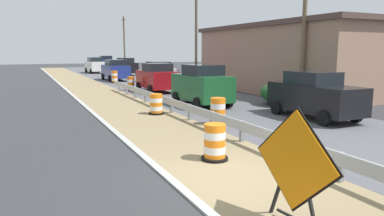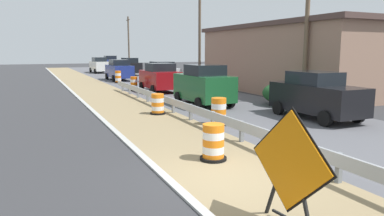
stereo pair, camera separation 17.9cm
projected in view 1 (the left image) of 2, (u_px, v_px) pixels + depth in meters
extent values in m
plane|color=#333335|center=(229.00, 178.00, 8.32)|extent=(160.00, 160.00, 0.00)
cube|color=#8E7A56|center=(249.00, 174.00, 8.56)|extent=(3.53, 120.00, 0.01)
cube|color=#ADADA8|center=(178.00, 187.00, 7.77)|extent=(0.20, 120.00, 0.11)
cube|color=#999EA3|center=(339.00, 159.00, 7.97)|extent=(0.08, 42.36, 0.32)
cube|color=slate|center=(341.00, 167.00, 8.03)|extent=(0.12, 0.12, 0.70)
cube|color=slate|center=(282.00, 146.00, 9.83)|extent=(0.12, 0.12, 0.70)
cube|color=slate|center=(242.00, 131.00, 11.62)|extent=(0.12, 0.12, 0.70)
cube|color=slate|center=(212.00, 120.00, 13.42)|extent=(0.12, 0.12, 0.70)
cube|color=slate|center=(190.00, 112.00, 15.22)|extent=(0.12, 0.12, 0.70)
cube|color=slate|center=(172.00, 106.00, 17.02)|extent=(0.12, 0.12, 0.70)
cube|color=slate|center=(157.00, 100.00, 18.81)|extent=(0.12, 0.12, 0.70)
cube|color=slate|center=(145.00, 96.00, 20.61)|extent=(0.12, 0.12, 0.70)
cube|color=slate|center=(135.00, 92.00, 22.41)|extent=(0.12, 0.12, 0.70)
cube|color=slate|center=(127.00, 89.00, 24.20)|extent=(0.12, 0.12, 0.70)
cube|color=slate|center=(120.00, 87.00, 26.00)|extent=(0.12, 0.12, 0.70)
cube|color=black|center=(310.00, 203.00, 5.75)|extent=(0.09, 0.39, 1.06)
cube|color=black|center=(279.00, 188.00, 6.33)|extent=(0.09, 0.39, 1.06)
cube|color=orange|center=(295.00, 161.00, 5.93)|extent=(0.22, 1.72, 1.73)
cube|color=black|center=(295.00, 160.00, 5.94)|extent=(0.22, 1.82, 1.83)
cylinder|color=orange|center=(215.00, 156.00, 9.71)|extent=(0.59, 0.59, 0.20)
cylinder|color=white|center=(215.00, 149.00, 9.67)|extent=(0.59, 0.59, 0.20)
cylinder|color=orange|center=(215.00, 142.00, 9.64)|extent=(0.59, 0.59, 0.20)
cylinder|color=white|center=(215.00, 135.00, 9.61)|extent=(0.59, 0.59, 0.20)
cylinder|color=orange|center=(215.00, 128.00, 9.58)|extent=(0.59, 0.59, 0.20)
cylinder|color=black|center=(215.00, 158.00, 9.72)|extent=(0.74, 0.74, 0.08)
cylinder|color=orange|center=(218.00, 122.00, 14.31)|extent=(0.60, 0.60, 0.22)
cylinder|color=white|center=(218.00, 117.00, 14.27)|extent=(0.60, 0.60, 0.22)
cylinder|color=orange|center=(218.00, 111.00, 14.24)|extent=(0.60, 0.60, 0.22)
cylinder|color=white|center=(218.00, 106.00, 14.20)|extent=(0.60, 0.60, 0.22)
cylinder|color=orange|center=(218.00, 101.00, 14.17)|extent=(0.60, 0.60, 0.22)
cylinder|color=black|center=(218.00, 124.00, 14.32)|extent=(0.75, 0.75, 0.08)
cylinder|color=orange|center=(156.00, 112.00, 16.69)|extent=(0.59, 0.59, 0.19)
cylinder|color=white|center=(156.00, 108.00, 16.66)|extent=(0.59, 0.59, 0.19)
cylinder|color=orange|center=(156.00, 104.00, 16.63)|extent=(0.59, 0.59, 0.19)
cylinder|color=white|center=(156.00, 100.00, 16.60)|extent=(0.59, 0.59, 0.19)
cylinder|color=orange|center=(156.00, 96.00, 16.56)|extent=(0.59, 0.59, 0.19)
cylinder|color=black|center=(156.00, 113.00, 16.70)|extent=(0.73, 0.73, 0.08)
cylinder|color=orange|center=(131.00, 89.00, 26.47)|extent=(0.50, 0.50, 0.21)
cylinder|color=white|center=(131.00, 87.00, 26.44)|extent=(0.50, 0.50, 0.21)
cylinder|color=orange|center=(131.00, 84.00, 26.40)|extent=(0.50, 0.50, 0.21)
cylinder|color=white|center=(131.00, 81.00, 26.37)|extent=(0.50, 0.50, 0.21)
cylinder|color=orange|center=(131.00, 78.00, 26.33)|extent=(0.50, 0.50, 0.21)
cylinder|color=black|center=(131.00, 90.00, 26.48)|extent=(0.63, 0.63, 0.08)
cylinder|color=orange|center=(115.00, 82.00, 32.71)|extent=(0.54, 0.54, 0.23)
cylinder|color=white|center=(115.00, 79.00, 32.67)|extent=(0.54, 0.54, 0.23)
cylinder|color=orange|center=(115.00, 77.00, 32.64)|extent=(0.54, 0.54, 0.23)
cylinder|color=white|center=(114.00, 75.00, 32.60)|extent=(0.54, 0.54, 0.23)
cylinder|color=orange|center=(114.00, 72.00, 32.57)|extent=(0.54, 0.54, 0.23)
cylinder|color=black|center=(115.00, 83.00, 32.72)|extent=(0.67, 0.67, 0.08)
cube|color=silver|center=(95.00, 66.00, 47.66)|extent=(1.90, 4.79, 1.21)
cube|color=black|center=(95.00, 59.00, 47.35)|extent=(1.64, 2.23, 0.56)
cylinder|color=black|center=(86.00, 70.00, 48.73)|extent=(0.24, 0.65, 0.64)
cylinder|color=black|center=(99.00, 70.00, 49.52)|extent=(0.24, 0.65, 0.64)
cylinder|color=black|center=(91.00, 71.00, 45.99)|extent=(0.24, 0.65, 0.64)
cylinder|color=black|center=(104.00, 71.00, 46.78)|extent=(0.24, 0.65, 0.64)
cube|color=black|center=(126.00, 67.00, 43.44)|extent=(1.91, 4.26, 1.21)
cube|color=black|center=(126.00, 60.00, 43.45)|extent=(1.66, 1.98, 0.56)
cylinder|color=black|center=(137.00, 73.00, 42.73)|extent=(0.24, 0.65, 0.64)
cylinder|color=black|center=(123.00, 73.00, 41.92)|extent=(0.24, 0.65, 0.64)
cylinder|color=black|center=(130.00, 72.00, 45.16)|extent=(0.24, 0.65, 0.64)
cylinder|color=black|center=(116.00, 72.00, 44.35)|extent=(0.24, 0.65, 0.64)
cube|color=maroon|center=(157.00, 79.00, 25.72)|extent=(1.93, 4.05, 1.19)
cube|color=black|center=(157.00, 67.00, 25.43)|extent=(1.73, 1.87, 0.56)
cylinder|color=black|center=(139.00, 86.00, 26.59)|extent=(0.22, 0.64, 0.64)
cylinder|color=black|center=(163.00, 85.00, 27.41)|extent=(0.22, 0.64, 0.64)
cylinder|color=black|center=(150.00, 90.00, 24.22)|extent=(0.22, 0.64, 0.64)
cylinder|color=black|center=(176.00, 88.00, 25.04)|extent=(0.22, 0.64, 0.64)
cube|color=navy|center=(106.00, 64.00, 53.98)|extent=(1.89, 4.50, 1.32)
cube|color=black|center=(106.00, 58.00, 53.99)|extent=(1.65, 2.09, 0.56)
cylinder|color=black|center=(114.00, 69.00, 53.11)|extent=(0.24, 0.65, 0.64)
cylinder|color=black|center=(102.00, 69.00, 52.41)|extent=(0.24, 0.65, 0.64)
cylinder|color=black|center=(110.00, 68.00, 55.77)|extent=(0.24, 0.65, 0.64)
cylinder|color=black|center=(99.00, 68.00, 55.06)|extent=(0.24, 0.65, 0.64)
cube|color=navy|center=(115.00, 71.00, 35.65)|extent=(1.93, 4.60, 1.19)
cube|color=black|center=(116.00, 63.00, 35.35)|extent=(1.71, 2.13, 0.56)
cylinder|color=black|center=(103.00, 76.00, 36.68)|extent=(0.23, 0.64, 0.64)
cylinder|color=black|center=(121.00, 76.00, 37.50)|extent=(0.23, 0.64, 0.64)
cylinder|color=black|center=(110.00, 79.00, 34.00)|extent=(0.23, 0.64, 0.64)
cylinder|color=black|center=(129.00, 78.00, 34.82)|extent=(0.23, 0.64, 0.64)
cube|color=black|center=(315.00, 98.00, 15.59)|extent=(1.81, 4.43, 1.18)
cube|color=black|center=(313.00, 78.00, 15.61)|extent=(1.61, 2.04, 0.56)
cylinder|color=black|center=(356.00, 115.00, 14.75)|extent=(0.22, 0.64, 0.64)
cylinder|color=black|center=(324.00, 118.00, 14.01)|extent=(0.22, 0.64, 0.64)
cylinder|color=black|center=(306.00, 105.00, 17.35)|extent=(0.22, 0.64, 0.64)
cylinder|color=black|center=(277.00, 108.00, 16.61)|extent=(0.22, 0.64, 0.64)
cube|color=#195128|center=(201.00, 87.00, 19.34)|extent=(1.90, 4.09, 1.33)
cube|color=black|center=(203.00, 70.00, 19.05)|extent=(1.69, 1.89, 0.56)
cylinder|color=black|center=(176.00, 97.00, 20.24)|extent=(0.23, 0.64, 0.64)
cylinder|color=black|center=(205.00, 96.00, 21.05)|extent=(0.23, 0.64, 0.64)
cylinder|color=black|center=(197.00, 104.00, 17.85)|extent=(0.23, 0.64, 0.64)
cylinder|color=black|center=(229.00, 101.00, 18.66)|extent=(0.23, 0.64, 0.64)
cube|color=silver|center=(159.00, 74.00, 32.85)|extent=(2.02, 4.58, 1.08)
cube|color=black|center=(159.00, 65.00, 32.87)|extent=(1.76, 2.13, 0.56)
cylinder|color=black|center=(175.00, 80.00, 32.05)|extent=(0.24, 0.65, 0.64)
cylinder|color=black|center=(156.00, 81.00, 31.20)|extent=(0.24, 0.65, 0.64)
cylinder|color=black|center=(163.00, 78.00, 34.67)|extent=(0.24, 0.65, 0.64)
cylinder|color=black|center=(144.00, 79.00, 33.81)|extent=(0.24, 0.65, 0.64)
cube|color=#93705B|center=(301.00, 60.00, 26.20)|extent=(8.95, 14.85, 4.51)
cube|color=#4C3833|center=(303.00, 27.00, 25.82)|extent=(9.31, 15.45, 0.30)
cylinder|color=brown|center=(303.00, 39.00, 19.37)|extent=(0.24, 0.24, 7.22)
cylinder|color=brown|center=(196.00, 38.00, 32.32)|extent=(0.24, 0.24, 8.27)
cylinder|color=brown|center=(124.00, 43.00, 55.00)|extent=(0.24, 0.24, 8.15)
cube|color=brown|center=(124.00, 20.00, 54.43)|extent=(0.12, 1.80, 0.10)
ellipsoid|color=#1E4C23|center=(286.00, 93.00, 19.45)|extent=(2.84, 2.84, 1.32)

